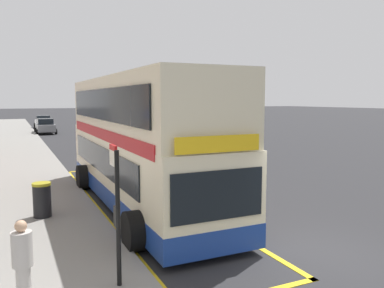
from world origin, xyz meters
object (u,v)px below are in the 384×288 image
parked_car_grey_distant (45,126)px  parked_car_white_far (43,122)px  litter_bin (42,200)px  bus_stop_sign (117,204)px  pedestrian_further_back (23,261)px  double_decker_bus (139,146)px

parked_car_grey_distant → parked_car_white_far: same height
parked_car_grey_distant → parked_car_white_far: (0.41, 8.50, 0.00)m
parked_car_white_far → litter_bin: (-3.03, -40.51, -0.13)m
bus_stop_sign → pedestrian_further_back: 1.84m
parked_car_grey_distant → litter_bin: (-2.62, -32.02, -0.13)m
double_decker_bus → pedestrian_further_back: size_ratio=7.44×
bus_stop_sign → parked_car_grey_distant: bearing=87.5°
pedestrian_further_back → litter_bin: pedestrian_further_back is taller
parked_car_grey_distant → litter_bin: bearing=-95.0°
parked_car_white_far → pedestrian_further_back: (-3.71, -45.92, 0.17)m
parked_car_grey_distant → double_decker_bus: bearing=-89.1°
parked_car_white_far → pedestrian_further_back: bearing=-95.5°
double_decker_bus → litter_bin: double_decker_bus is taller
pedestrian_further_back → bus_stop_sign: bearing=7.1°
bus_stop_sign → parked_car_white_far: size_ratio=0.64×
bus_stop_sign → litter_bin: size_ratio=2.56×
bus_stop_sign → litter_bin: 5.40m
parked_car_grey_distant → litter_bin: parked_car_grey_distant is taller
double_decker_bus → parked_car_grey_distant: double_decker_bus is taller
bus_stop_sign → litter_bin: bearing=100.8°
double_decker_bus → parked_car_grey_distant: (-0.63, 31.38, -1.27)m
parked_car_white_far → bus_stop_sign: bearing=-93.5°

